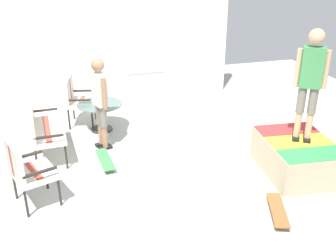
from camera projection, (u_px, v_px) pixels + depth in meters
name	position (u px, v px, depth m)	size (l,w,h in m)	color
ground_plane	(173.00, 176.00, 6.48)	(12.00, 12.00, 0.10)	#B2B2AD
house_facade	(106.00, 44.00, 9.10)	(0.23, 6.00, 2.76)	white
skate_ramp	(299.00, 156.00, 6.42)	(1.55, 1.94, 0.57)	tan
patio_bench	(40.00, 125.00, 6.77)	(1.28, 0.61, 1.02)	#2D2823
patio_chair_near_house	(75.00, 97.00, 8.07)	(0.73, 0.68, 1.02)	#2D2823
patio_chair_by_wall	(25.00, 168.00, 5.43)	(0.77, 0.72, 1.02)	#2D2823
patio_table	(100.00, 111.00, 7.88)	(0.90, 0.90, 0.57)	#2D2823
person_watching	(100.00, 98.00, 6.93)	(0.46, 0.31, 1.69)	black
person_skater	(311.00, 77.00, 5.91)	(0.35, 0.42, 1.77)	black
skateboard_by_bench	(105.00, 160.00, 6.72)	(0.81, 0.26, 0.10)	#3F8C4C
skateboard_spare	(278.00, 210.00, 5.42)	(0.82, 0.47, 0.10)	brown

